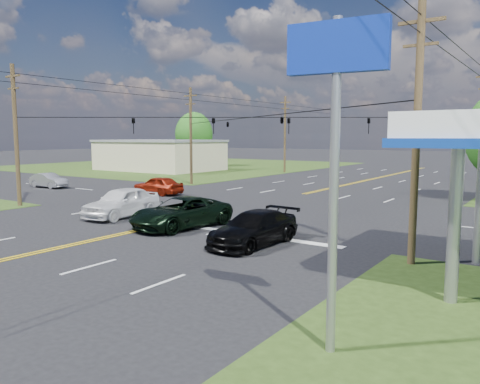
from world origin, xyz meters
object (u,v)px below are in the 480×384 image
Objects in this scene: pole_nw at (191,135)px; suv_black at (254,228)px; sedan_silver at (49,180)px; pickup_white at (122,202)px; polesign_se at (336,98)px; pole_se at (417,131)px; retail_nw at (160,156)px; pole_left_far at (285,133)px; pole_sw at (16,134)px; pickup_dkgreen at (181,213)px; tree_far_l at (194,134)px.

suv_black is at bearing -43.73° from pole_nw.
pole_nw is at bearing -43.56° from sedan_silver.
pickup_white is 0.72× the size of polesign_se.
pickup_white is (-16.84, 1.00, -4.04)m from pole_se.
retail_nw is 3.11× the size of pickup_white.
pole_left_far reaches higher than suv_black.
pickup_white is 1.25× the size of sedan_silver.
pole_se is at bearing 93.04° from polesign_se.
pole_sw and pole_nw have the same top height.
pickup_dkgreen is (-11.74, 0.50, -4.13)m from pole_se.
suv_black is (-6.52, -0.64, -4.18)m from pole_se.
pole_left_far is at bearing 90.00° from pole_nw.
pole_left_far is (17.00, 6.00, 3.17)m from retail_nw.
suv_black is at bearing -1.87° from pole_sw.
pole_nw is 1.09× the size of tree_far_l.
polesign_se is (26.44, -45.32, 0.32)m from pole_left_far.
sedan_silver is at bearing 168.94° from pickup_dkgreen.
tree_far_l is (-45.00, 41.00, 0.28)m from pole_se.
pole_se and pole_nw have the same top height.
retail_nw is 1.68× the size of pole_se.
pole_nw is (0.00, 18.00, 0.00)m from pole_sw.
suv_black is at bearing -5.32° from pickup_dkgreen.
sedan_silver is (-17.98, 7.00, -0.20)m from pickup_white.
suv_black is 29.60m from sedan_silver.
pickup_white is at bearing 176.60° from pole_se.
pole_sw is at bearing -61.26° from retail_nw.
suv_black is at bearing 132.17° from polesign_se.
retail_nw is 1.68× the size of pole_nw.
tree_far_l is at bearing 168.11° from pole_left_far.
pole_se is 45.22m from pole_left_far.
polesign_se is at bearing -28.95° from pickup_dkgreen.
polesign_se is (43.44, -39.32, 3.49)m from retail_nw.
retail_nw is 53.09m from pole_se.
pole_nw is at bearing -50.44° from tree_far_l.
pole_se reaches higher than polesign_se.
pickup_white is (-10.33, 1.64, 0.15)m from suv_black.
retail_nw is 3.88× the size of sedan_silver.
pole_left_far reaches higher than pickup_white.
pole_sw is at bearing -179.17° from suv_black.
pickup_white is at bearing -54.86° from tree_far_l.
pole_sw is at bearing -171.05° from pickup_dkgreen.
pole_se reaches higher than pickup_white.
pole_nw is 19.00m from pole_left_far.
sedan_silver is at bearing -72.86° from tree_far_l.
sedan_silver is at bearing 165.74° from suv_black.
pickup_white is 20.17m from polesign_se.
pole_se is 60.88m from tree_far_l.
pole_se is at bearing -9.49° from pickup_white.
pickup_white is at bearing 173.70° from suv_black.
retail_nw is 43.69m from pickup_dkgreen.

